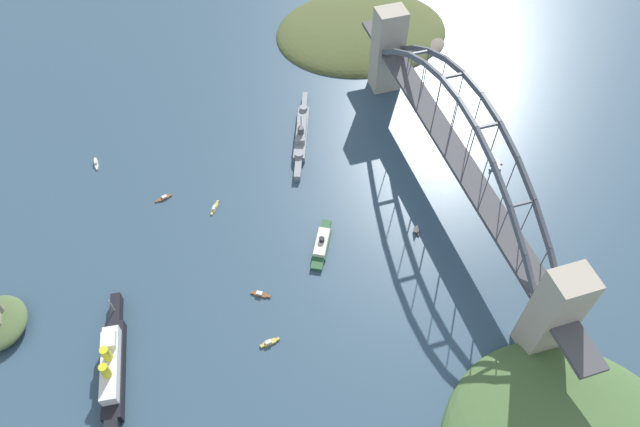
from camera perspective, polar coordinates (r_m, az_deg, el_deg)
name	(u,v)px	position (r m, az deg, el deg)	size (l,w,h in m)	color
ground_plane	(446,191)	(359.11, 12.32, 2.16)	(1400.00, 1400.00, 0.00)	#334C60
harbor_arch_bridge	(455,154)	(336.05, 13.24, 5.72)	(272.34, 19.20, 74.92)	#ADA38E
headland_east_shore	(364,32)	(476.29, 4.40, 17.41)	(114.36, 135.13, 20.48)	#4C562D
ocean_liner	(113,368)	(299.85, -19.79, -14.20)	(82.45, 14.93, 21.71)	black
naval_cruiser	(301,134)	(381.05, -1.85, 7.90)	(75.87, 30.62, 17.95)	gray
harbor_ferry_steamer	(322,244)	(323.80, 0.16, -3.05)	(33.11, 21.06, 7.41)	#23512D
seaplane_taxiing_near_bridge	(496,165)	(379.11, 17.03, 4.59)	(9.42, 7.80, 4.96)	#B7B7B2
small_boat_0	(260,294)	(309.49, -5.91, -7.93)	(7.16, 10.18, 2.20)	brown
small_boat_1	(215,208)	(347.37, -10.38, 0.56)	(10.22, 7.01, 1.98)	gold
small_boat_2	(417,228)	(333.53, 9.53, -1.43)	(6.20, 3.48, 7.30)	black
small_boat_3	(96,163)	(391.80, -21.25, 4.64)	(10.66, 2.50, 2.42)	silver
small_boat_4	(269,342)	(295.72, -5.02, -12.58)	(3.43, 10.30, 2.45)	gold
small_boat_5	(164,198)	(359.13, -15.17, 1.51)	(4.30, 10.37, 1.88)	brown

